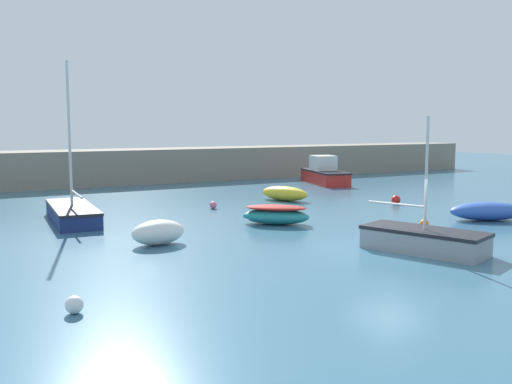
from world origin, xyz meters
name	(u,v)px	position (x,y,z in m)	size (l,w,h in m)	color
ground_plane	(390,253)	(0.00, 0.00, -0.10)	(120.00, 120.00, 0.20)	#38667F
harbor_breakwater	(142,166)	(0.00, 27.01, 1.26)	(62.70, 3.99, 2.52)	gray
rowboat_white_midwater	(488,211)	(8.25, 2.61, 0.41)	(3.75, 2.77, 0.83)	#2D56B7
fishing_dinghy_green	(158,232)	(-6.65, 4.84, 0.45)	(2.09, 1.33, 0.90)	white
sailboat_twin_hulled	(424,240)	(0.82, -0.75, 0.42)	(2.93, 4.44, 4.60)	gray
open_tender_yellow	(285,193)	(3.80, 12.90, 0.41)	(2.22, 3.23, 0.82)	yellow
rowboat_with_red_cover	(276,215)	(-0.70, 6.44, 0.42)	(3.09, 2.91, 0.84)	teal
sailboat_tall_mast	(72,212)	(-8.31, 11.49, 0.41)	(2.16, 6.06, 7.09)	navy
motorboat_with_cabin	(324,174)	(11.42, 19.53, 0.74)	(3.35, 5.87, 2.06)	red
mooring_buoy_red	(396,200)	(8.29, 8.62, 0.25)	(0.49, 0.49, 0.49)	red
mooring_buoy_orange	(424,223)	(4.29, 2.62, 0.18)	(0.36, 0.36, 0.36)	orange
mooring_buoy_pink	(213,205)	(-1.13, 11.99, 0.19)	(0.38, 0.38, 0.38)	#EA668C
mooring_buoy_white	(74,305)	(-10.91, -1.48, 0.21)	(0.42, 0.42, 0.42)	white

